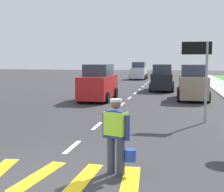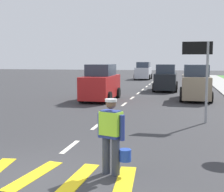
{
  "view_description": "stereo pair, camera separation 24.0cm",
  "coord_description": "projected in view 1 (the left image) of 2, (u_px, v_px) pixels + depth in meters",
  "views": [
    {
      "loc": [
        2.84,
        -5.92,
        2.51
      ],
      "look_at": [
        0.49,
        6.2,
        1.1
      ],
      "focal_mm": 51.56,
      "sensor_mm": 36.0,
      "label": 1
    },
    {
      "loc": [
        3.08,
        -5.87,
        2.51
      ],
      "look_at": [
        0.49,
        6.2,
        1.1
      ],
      "focal_mm": 51.56,
      "sensor_mm": 36.0,
      "label": 2
    }
  ],
  "objects": [
    {
      "name": "ground_plane",
      "position": [
        140.0,
        89.0,
        27.08
      ],
      "size": [
        96.0,
        96.0,
        0.0
      ],
      "primitive_type": "plane",
      "color": "#333335"
    },
    {
      "name": "car_oncoming_lead",
      "position": [
        98.0,
        84.0,
        19.8
      ],
      "size": [
        1.9,
        4.29,
        2.21
      ],
      "color": "red",
      "rests_on": "ground"
    },
    {
      "name": "car_outgoing_far",
      "position": [
        162.0,
        78.0,
        25.89
      ],
      "size": [
        1.88,
        4.32,
        2.11
      ],
      "color": "black",
      "rests_on": "ground"
    },
    {
      "name": "car_parked_far",
      "position": [
        193.0,
        83.0,
        19.98
      ],
      "size": [
        1.89,
        4.17,
        2.19
      ],
      "color": "gray",
      "rests_on": "ground"
    },
    {
      "name": "car_oncoming_third",
      "position": [
        139.0,
        71.0,
        40.44
      ],
      "size": [
        1.99,
        4.15,
        2.16
      ],
      "color": "silver",
      "rests_on": "ground"
    },
    {
      "name": "lane_direction_sign",
      "position": [
        201.0,
        62.0,
        12.62
      ],
      "size": [
        1.16,
        0.11,
        3.2
      ],
      "color": "gray",
      "rests_on": "ground"
    },
    {
      "name": "road_worker",
      "position": [
        117.0,
        133.0,
        6.96
      ],
      "size": [
        0.77,
        0.42,
        1.67
      ],
      "color": "#383D4C",
      "rests_on": "ground"
    },
    {
      "name": "lane_center_line",
      "position": [
        144.0,
        85.0,
        31.17
      ],
      "size": [
        0.14,
        46.4,
        0.01
      ],
      "color": "silver",
      "rests_on": "ground"
    },
    {
      "name": "crosswalk_stripes",
      "position": [
        39.0,
        176.0,
        6.96
      ],
      "size": [
        4.55,
        1.93,
        0.01
      ],
      "color": "yellow",
      "rests_on": "ground"
    }
  ]
}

